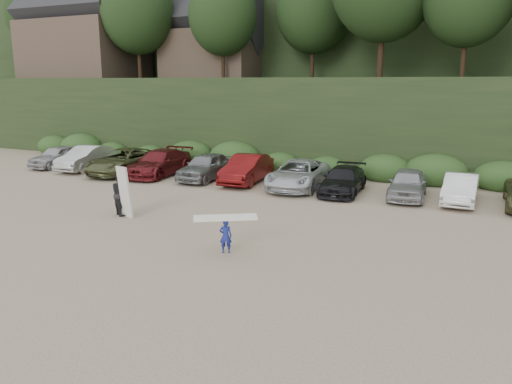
% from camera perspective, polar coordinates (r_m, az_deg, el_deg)
% --- Properties ---
extents(ground, '(120.00, 120.00, 0.00)m').
position_cam_1_polar(ground, '(19.11, -8.18, -5.15)').
color(ground, tan).
rests_on(ground, ground).
extents(hillside_backdrop, '(90.00, 41.50, 28.00)m').
position_cam_1_polar(hillside_backdrop, '(52.45, 14.07, 18.17)').
color(hillside_backdrop, black).
rests_on(hillside_backdrop, ground).
extents(parked_cars, '(39.16, 6.21, 1.61)m').
position_cam_1_polar(parked_cars, '(27.26, 5.37, 1.91)').
color(parked_cars, '#A9A9AE').
rests_on(parked_cars, ground).
extents(child_surfer, '(2.15, 1.65, 1.29)m').
position_cam_1_polar(child_surfer, '(17.06, -3.50, -4.13)').
color(child_surfer, navy).
rests_on(child_surfer, ground).
extents(adult_surfer, '(1.40, 1.11, 2.25)m').
position_cam_1_polar(adult_surfer, '(22.57, -15.15, -0.17)').
color(adult_surfer, black).
rests_on(adult_surfer, ground).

